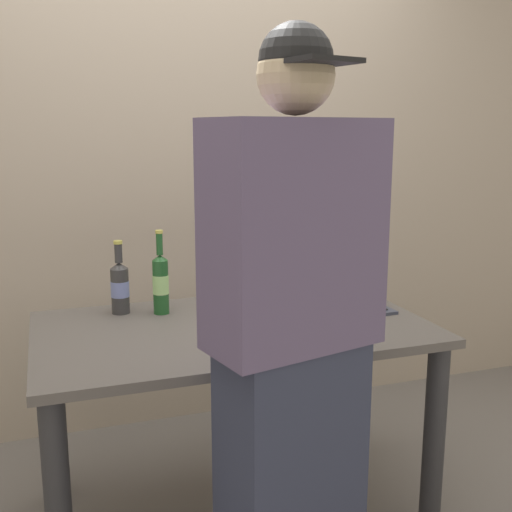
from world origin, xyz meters
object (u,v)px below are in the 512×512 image
Objects in this scene: beer_bottle_green at (120,286)px; person_figure at (292,357)px; laptop at (336,295)px; beer_bottle_dark at (161,282)px.

person_figure is at bearing -68.01° from beer_bottle_green.
laptop is 0.85m from beer_bottle_green.
beer_bottle_dark is at bearing -20.47° from beer_bottle_green.
beer_bottle_dark is (-0.68, 0.14, 0.07)m from laptop.
beer_bottle_green is at bearing 111.99° from person_figure.
person_figure reaches higher than beer_bottle_dark.
laptop is 1.24× the size of beer_bottle_green.
beer_bottle_green reaches higher than laptop.
person_figure is (-0.47, -0.68, 0.04)m from laptop.
laptop is 1.09× the size of beer_bottle_dark.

